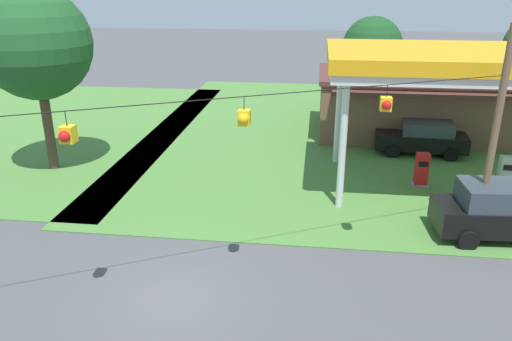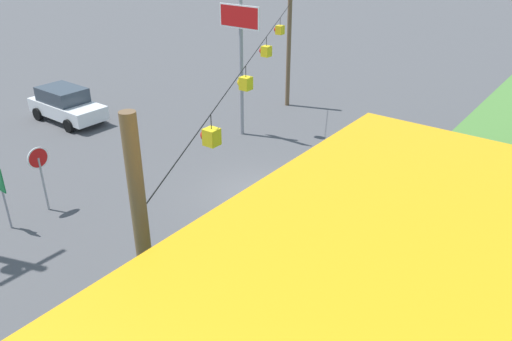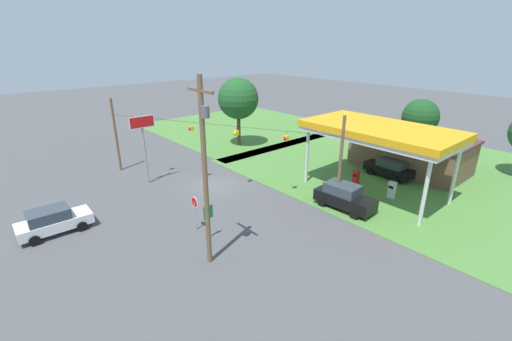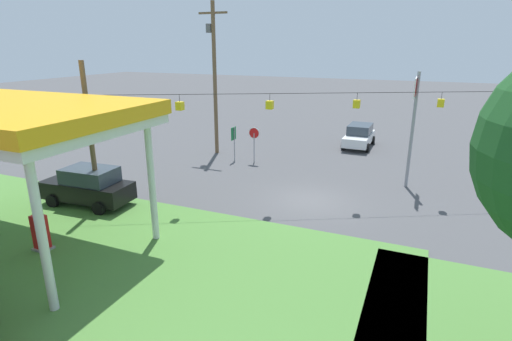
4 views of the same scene
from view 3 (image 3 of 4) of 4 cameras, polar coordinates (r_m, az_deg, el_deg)
name	(u,v)px [view 3 (image 3 of 4)]	position (r m, az deg, el deg)	size (l,w,h in m)	color
ground_plane	(216,185)	(31.26, -6.70, -2.46)	(160.00, 160.00, 0.00)	#4C4C4F
grass_verge_station_corner	(436,176)	(37.41, 27.76, -0.80)	(36.00, 28.00, 0.04)	#4C7F38
grass_verge_opposite_corner	(242,126)	(52.57, -2.27, 7.34)	(24.00, 24.00, 0.04)	#4C7F38
gas_station_canopy	(380,132)	(29.62, 19.95, 6.05)	(12.00, 6.59, 5.86)	silver
gas_station_store	(410,152)	(37.87, 24.25, 2.85)	(10.83, 6.78, 3.52)	brown
fuel_pump_near	(356,179)	(31.84, 16.27, -1.35)	(0.71, 0.56, 1.51)	gray
fuel_pump_far	(392,191)	(30.31, 21.67, -3.17)	(0.71, 0.56, 1.51)	gray
car_at_pumps_front	(344,197)	(27.35, 14.47, -4.23)	(4.74, 2.31, 1.99)	black
car_at_pumps_rear	(390,168)	(35.04, 21.39, 0.39)	(4.63, 2.36, 1.73)	black
car_on_crossroad	(53,221)	(27.05, -30.75, -7.20)	(2.16, 4.58, 1.78)	white
stop_sign_roadside	(195,206)	(23.60, -10.17, -5.87)	(0.80, 0.08, 2.50)	#99999E
stop_sign_overhead	(143,134)	(31.63, -18.30, 5.82)	(0.22, 2.24, 6.53)	gray
route_sign	(208,215)	(22.51, -7.97, -7.41)	(0.10, 0.70, 2.40)	gray
utility_pole_main	(205,167)	(18.39, -8.50, 0.62)	(2.20, 0.44, 10.79)	brown
signal_span_gantry	(214,143)	(29.91, -7.04, 4.55)	(19.47, 10.24, 7.23)	brown
tree_behind_station	(420,117)	(43.18, 25.71, 8.01)	(4.01, 4.01, 6.23)	#4C3828
tree_west_verge	(238,99)	(41.67, -2.98, 11.85)	(4.88, 4.88, 8.25)	#4C3828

